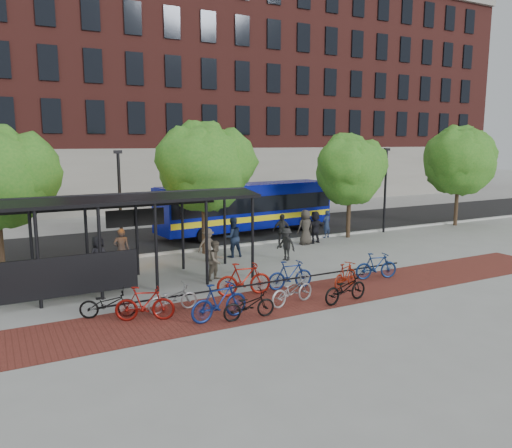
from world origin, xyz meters
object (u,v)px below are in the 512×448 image
lamp_post_right (385,188)px  tree_b (205,163)px  bike_11 (376,266)px  bus (247,205)px  bike_8 (345,288)px  pedestrian_1 (122,250)px  lamp_post_left (120,203)px  pedestrian_5 (315,227)px  bike_3 (219,301)px  pedestrian_2 (233,237)px  pedestrian_6 (305,227)px  pedestrian_8 (216,260)px  tree_d (460,158)px  pedestrian_0 (98,257)px  bike_5 (244,279)px  bike_7 (290,275)px  bus_shelter (115,209)px  bike_0 (108,304)px  bike_2 (173,298)px  pedestrian_7 (326,224)px  bike_4 (249,305)px  pedestrian_4 (282,231)px  pedestrian_3 (208,245)px  bike_1 (145,304)px  tree_c (351,167)px  bike_6 (292,290)px  bike_9 (345,275)px  pedestrian_9 (286,244)px

lamp_post_right → tree_b: bearing=-178.8°
bike_11 → bus: bearing=14.0°
bike_8 → pedestrian_1: bearing=28.8°
lamp_post_left → pedestrian_5: 10.54m
bike_3 → pedestrian_2: 8.68m
pedestrian_6 → pedestrian_8: pedestrian_6 is taller
tree_d → pedestrian_0: (-23.62, -2.18, -3.60)m
bike_5 → bike_7: size_ratio=1.11×
bus_shelter → bike_0: 4.36m
lamp_post_right → bike_11: lamp_post_right is taller
pedestrian_5 → pedestrian_8: bearing=18.5°
pedestrian_0 → pedestrian_1: 1.23m
bike_5 → bike_0: bearing=101.0°
bike_2 → pedestrian_8: (2.79, 2.80, 0.36)m
pedestrian_7 → bus_shelter: bearing=0.8°
bike_0 → bike_3: size_ratio=0.88×
bike_4 → bike_2: bearing=48.7°
pedestrian_4 → pedestrian_3: bearing=-158.5°
bike_1 → bike_2: 1.13m
bike_3 → bike_11: bearing=-87.1°
bike_2 → bike_3: (1.02, -1.46, 0.15)m
tree_c → pedestrian_7: bearing=160.6°
tree_c → lamp_post_left: tree_c is taller
pedestrian_3 → pedestrian_6: bearing=11.1°
bus → bike_7: 11.78m
bike_6 → pedestrian_0: bearing=24.5°
bike_11 → pedestrian_1: size_ratio=0.97×
bike_0 → bike_5: 4.83m
bike_5 → bike_7: bearing=-82.8°
bus_shelter → lamp_post_left: 4.24m
tree_c → bike_5: size_ratio=2.93×
tree_b → bike_0: tree_b is taller
pedestrian_0 → pedestrian_8: bearing=-59.8°
tree_b → lamp_post_right: 12.03m
bus → bike_1: (-9.62, -11.84, -1.18)m
pedestrian_2 → lamp_post_right: bearing=-169.5°
bike_8 → bike_9: 1.79m
tree_c → bike_2: size_ratio=3.48×
lamp_post_left → pedestrian_0: (-1.52, -2.43, -1.87)m
bike_4 → pedestrian_2: (3.25, 8.00, 0.51)m
bike_5 → pedestrian_1: size_ratio=1.09×
pedestrian_7 → bike_8: bearing=39.6°
bike_6 → bike_9: 2.95m
lamp_post_left → pedestrian_7: size_ratio=3.19×
bike_4 → pedestrian_0: pedestrian_0 is taller
lamp_post_right → pedestrian_2: lamp_post_right is taller
pedestrian_7 → pedestrian_8: 10.63m
bike_3 → pedestrian_1: (-1.25, 7.46, 0.33)m
lamp_post_right → pedestrian_5: lamp_post_right is taller
pedestrian_5 → pedestrian_9: (-3.55, -2.76, -0.12)m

